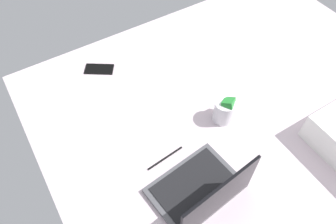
% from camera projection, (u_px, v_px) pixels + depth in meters
% --- Properties ---
extents(bed_mattress, '(1.80, 1.40, 0.18)m').
position_uv_depth(bed_mattress, '(234.00, 109.00, 1.57)').
color(bed_mattress, silver).
rests_on(bed_mattress, ground).
extents(laptop, '(0.35, 0.26, 0.23)m').
position_uv_depth(laptop, '(201.00, 190.00, 1.17)').
color(laptop, '#4C4C51').
rests_on(laptop, bed_mattress).
extents(snack_cup, '(0.10, 0.09, 0.14)m').
position_uv_depth(snack_cup, '(224.00, 110.00, 1.37)').
color(snack_cup, silver).
rests_on(snack_cup, bed_mattress).
extents(cell_phone, '(0.15, 0.13, 0.01)m').
position_uv_depth(cell_phone, '(99.00, 69.00, 1.60)').
color(cell_phone, black).
rests_on(cell_phone, bed_mattress).
extents(charger_cable, '(0.17, 0.02, 0.01)m').
position_uv_depth(charger_cable, '(165.00, 158.00, 1.30)').
color(charger_cable, black).
rests_on(charger_cable, bed_mattress).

